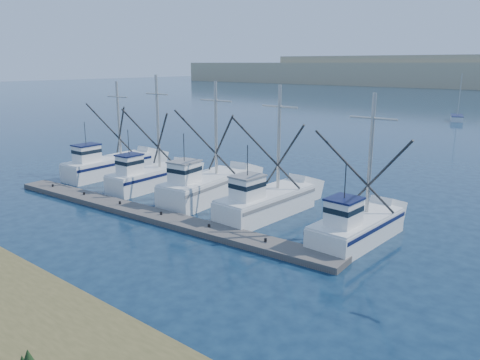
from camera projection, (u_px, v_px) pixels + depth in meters
The scene contains 4 objects.
ground at pixel (163, 276), 22.23m from camera, with size 500.00×500.00×0.00m, color #0B1E34.
floating_dock at pixel (150, 215), 30.72m from camera, with size 27.27×1.82×0.36m, color #5E5854.
trawler_fleet at pixel (198, 187), 34.28m from camera, with size 27.23×8.34×8.98m.
sailboat_far at pixel (457, 118), 81.72m from camera, with size 3.33×5.51×8.10m.
Camera 1 is at (15.82, -13.45, 9.86)m, focal length 35.00 mm.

